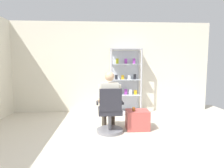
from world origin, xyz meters
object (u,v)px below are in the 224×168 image
Objects in this scene: display_cabinet_main at (125,81)px; tea_glass at (134,109)px; storage_crate at (137,120)px; seated_shopkeeper at (109,98)px; office_chair at (110,115)px.

tea_glass is at bearing -90.05° from display_cabinet_main.
display_cabinet_main is at bearing 89.95° from tea_glass.
storage_crate is (0.09, -1.43, -0.74)m from display_cabinet_main.
tea_glass is at bearing -155.42° from storage_crate.
storage_crate is 0.27m from tea_glass.
office_chair is at bearing -87.71° from seated_shopkeeper.
office_chair is (-0.53, -1.62, -0.56)m from display_cabinet_main.
office_chair is at bearing -162.90° from storage_crate.
storage_crate is at bearing 24.58° from tea_glass.
seated_shopkeeper is (-0.53, -1.46, -0.25)m from display_cabinet_main.
tea_glass is (-0.09, -0.04, 0.26)m from storage_crate.
seated_shopkeeper is (-0.01, 0.16, 0.32)m from office_chair.
display_cabinet_main is 1.80m from office_chair.
tea_glass is (-0.00, -1.48, -0.49)m from display_cabinet_main.
office_chair is 11.62× the size of tea_glass.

